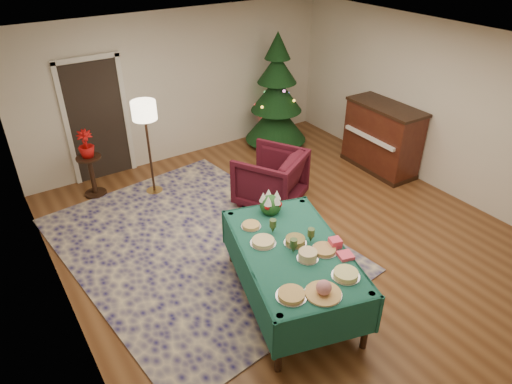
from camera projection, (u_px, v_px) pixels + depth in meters
room_shell at (300, 159)px, 5.83m from camera, size 7.00×7.00×7.00m
doorway at (97, 118)px, 7.70m from camera, size 1.08×0.04×2.16m
rug at (196, 244)px, 6.51m from camera, size 3.67×4.54×0.02m
buffet_table at (292, 259)px, 5.25m from camera, size 1.68×2.25×0.78m
platter_0 at (291, 295)px, 4.51m from camera, size 0.32×0.32×0.05m
platter_1 at (324, 290)px, 4.51m from camera, size 0.38×0.38×0.17m
platter_2 at (346, 274)px, 4.75m from camera, size 0.30×0.30×0.06m
platter_3 at (308, 255)px, 4.99m from camera, size 0.24×0.24×0.11m
platter_4 at (324, 250)px, 5.12m from camera, size 0.30×0.30×0.04m
platter_5 at (263, 242)px, 5.24m from camera, size 0.30×0.30×0.05m
platter_6 at (295, 241)px, 5.23m from camera, size 0.27×0.27×0.08m
platter_7 at (251, 225)px, 5.52m from camera, size 0.25×0.25×0.04m
goblet_0 at (273, 226)px, 5.38m from camera, size 0.08×0.08×0.18m
goblet_1 at (311, 235)px, 5.23m from camera, size 0.08×0.08×0.18m
goblet_2 at (293, 246)px, 5.06m from camera, size 0.08×0.08×0.18m
napkin_stack at (346, 255)px, 5.03m from camera, size 0.19×0.19×0.04m
gift_box at (335, 243)px, 5.18m from camera, size 0.15×0.15×0.10m
centerpiece at (271, 203)px, 5.74m from camera, size 0.28×0.28×0.32m
armchair at (270, 176)px, 7.24m from camera, size 1.26×1.24×0.98m
floor_lamp at (145, 116)px, 7.07m from camera, size 0.39×0.39×1.60m
side_table at (92, 176)px, 7.51m from camera, size 0.39×0.39×0.70m
potted_plant at (87, 150)px, 7.26m from camera, size 0.25×0.45×0.25m
christmas_tree at (277, 96)px, 8.90m from camera, size 1.52×1.52×2.24m
piano at (382, 138)px, 8.18m from camera, size 0.71×1.44×1.23m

